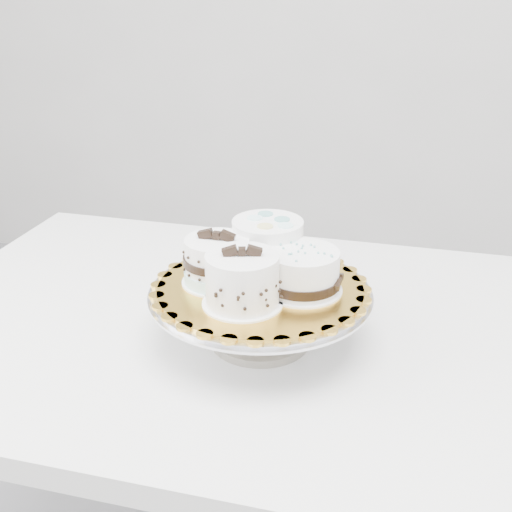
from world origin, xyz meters
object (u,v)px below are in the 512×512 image
(table, at_px, (251,366))
(cake_banded, at_px, (217,263))
(cake_ribbon, at_px, (303,272))
(cake_board, at_px, (260,287))
(cake_dots, at_px, (268,245))
(cake_swirl, at_px, (242,281))
(cake_stand, at_px, (260,306))

(table, distance_m, cake_banded, 0.22)
(cake_ribbon, bearing_deg, cake_banded, -175.55)
(cake_board, relative_size, cake_dots, 2.32)
(cake_board, xyz_separation_m, cake_swirl, (-0.01, -0.06, 0.04))
(cake_stand, relative_size, cake_banded, 3.10)
(table, xyz_separation_m, cake_ribbon, (0.09, -0.05, 0.21))
(table, distance_m, cake_dots, 0.22)
(cake_swirl, height_order, cake_banded, cake_swirl)
(cake_board, bearing_deg, cake_dots, 95.12)
(table, distance_m, cake_board, 0.19)
(cake_stand, bearing_deg, cake_board, -90.00)
(cake_stand, xyz_separation_m, cake_board, (0.00, -0.00, 0.03))
(cake_swirl, bearing_deg, table, 83.63)
(cake_board, bearing_deg, cake_ribbon, 3.67)
(cake_banded, bearing_deg, cake_stand, 4.21)
(cake_stand, height_order, cake_dots, cake_dots)
(cake_swirl, relative_size, cake_dots, 0.97)
(cake_stand, bearing_deg, cake_swirl, -99.05)
(cake_banded, bearing_deg, cake_swirl, -45.13)
(table, height_order, cake_ribbon, cake_ribbon)
(cake_stand, height_order, cake_banded, cake_banded)
(table, xyz_separation_m, cake_banded, (-0.03, -0.06, 0.21))
(cake_stand, bearing_deg, table, 119.97)
(table, bearing_deg, cake_board, -61.06)
(table, bearing_deg, cake_stand, -61.06)
(table, distance_m, cake_stand, 0.16)
(cake_stand, relative_size, cake_swirl, 2.62)
(table, xyz_separation_m, cake_stand, (0.03, -0.05, 0.15))
(cake_swirl, bearing_deg, cake_stand, 63.87)
(cake_swirl, xyz_separation_m, cake_banded, (-0.06, 0.05, -0.00))
(cake_dots, xyz_separation_m, cake_ribbon, (0.07, -0.06, -0.01))
(cake_banded, distance_m, cake_dots, 0.09)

